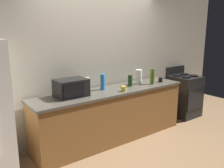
% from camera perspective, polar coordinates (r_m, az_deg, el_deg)
% --- Properties ---
extents(ground_plane, '(8.00, 8.00, 0.00)m').
position_cam_1_polar(ground_plane, '(4.13, 3.43, -14.67)').
color(ground_plane, '#93704C').
extents(back_wall, '(6.40, 0.10, 2.70)m').
position_cam_1_polar(back_wall, '(4.34, -3.25, 5.49)').
color(back_wall, '#B2A893').
rests_on(back_wall, ground_plane).
extents(counter_run, '(2.84, 0.64, 0.90)m').
position_cam_1_polar(counter_run, '(4.24, 0.00, -7.25)').
color(counter_run, brown).
rests_on(counter_run, ground_plane).
extents(stove_range, '(0.60, 0.61, 1.08)m').
position_cam_1_polar(stove_range, '(5.60, 16.64, -2.60)').
color(stove_range, black).
rests_on(stove_range, ground_plane).
extents(microwave, '(0.48, 0.35, 0.27)m').
position_cam_1_polar(microwave, '(3.73, -9.63, -0.89)').
color(microwave, black).
rests_on(microwave, counter_run).
extents(paper_towel_roll, '(0.12, 0.12, 0.27)m').
position_cam_1_polar(paper_towel_roll, '(4.52, 6.33, 1.68)').
color(paper_towel_roll, white).
rests_on(paper_towel_roll, counter_run).
extents(bottle_wine, '(0.08, 0.08, 0.21)m').
position_cam_1_polar(bottle_wine, '(4.34, 4.28, 0.80)').
color(bottle_wine, '#1E3F19').
rests_on(bottle_wine, counter_run).
extents(bottle_spray_cleaner, '(0.08, 0.08, 0.27)m').
position_cam_1_polar(bottle_spray_cleaner, '(4.08, -2.21, 0.51)').
color(bottle_spray_cleaner, '#338CE5').
rests_on(bottle_spray_cleaner, counter_run).
extents(bottle_olive_oil, '(0.08, 0.08, 0.29)m').
position_cam_1_polar(bottle_olive_oil, '(4.55, 9.47, 1.77)').
color(bottle_olive_oil, '#4C6B19').
rests_on(bottle_olive_oil, counter_run).
extents(bottle_vinegar, '(0.08, 0.08, 0.22)m').
position_cam_1_polar(bottle_vinegar, '(4.07, -5.90, 0.05)').
color(bottle_vinegar, beige).
rests_on(bottle_vinegar, counter_run).
extents(mug_yellow, '(0.08, 0.08, 0.09)m').
position_cam_1_polar(mug_yellow, '(3.99, 2.74, -1.12)').
color(mug_yellow, yellow).
rests_on(mug_yellow, counter_run).
extents(mug_black, '(0.08, 0.08, 0.09)m').
position_cam_1_polar(mug_black, '(4.77, 11.38, 0.99)').
color(mug_black, black).
rests_on(mug_black, counter_run).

